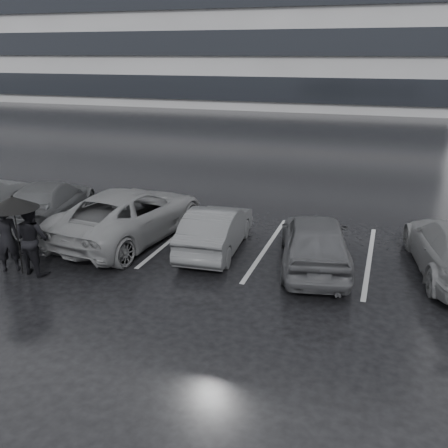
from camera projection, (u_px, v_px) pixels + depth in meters
name	position (u px, v px, depth m)	size (l,w,h in m)	color
ground	(218.00, 281.00, 12.01)	(160.00, 160.00, 0.00)	black
car_main	(315.00, 241.00, 12.58)	(1.67, 4.15, 1.41)	black
car_west_a	(216.00, 229.00, 13.68)	(1.32, 3.78, 1.25)	#2B2B2E
car_west_b	(129.00, 214.00, 14.53)	(2.48, 5.39, 1.50)	#4A4A4D
car_west_c	(49.00, 203.00, 15.83)	(1.93, 4.74, 1.37)	black
pedestrian_left	(7.00, 239.00, 12.31)	(0.62, 0.41, 1.71)	black
pedestrian_right	(32.00, 239.00, 12.18)	(0.87, 0.68, 1.79)	black
umbrella	(13.00, 203.00, 11.82)	(1.19, 1.19, 2.02)	black
stall_stripes	(220.00, 241.00, 14.49)	(19.72, 5.00, 0.00)	#949496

